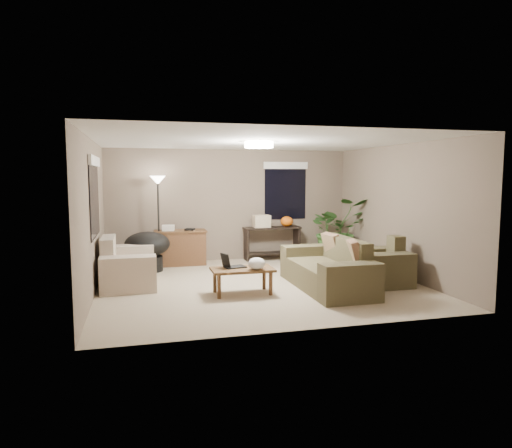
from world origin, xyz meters
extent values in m
plane|color=tan|center=(0.00, 0.00, 0.00)|extent=(5.50, 5.50, 0.00)
plane|color=white|center=(0.00, 0.00, 2.50)|extent=(5.50, 5.50, 0.00)
plane|color=#716054|center=(0.00, 2.50, 1.25)|extent=(5.50, 0.00, 5.50)
plane|color=#716054|center=(0.00, -2.50, 1.25)|extent=(5.50, 0.00, 5.50)
plane|color=#716054|center=(-2.75, 0.00, 1.25)|extent=(0.00, 5.00, 5.00)
plane|color=#716054|center=(2.75, 0.00, 1.25)|extent=(0.00, 5.00, 5.00)
cube|color=brown|center=(1.04, -0.58, 0.21)|extent=(0.95, 1.48, 0.42)
cube|color=#4A442C|center=(1.40, -0.58, 0.64)|extent=(0.22, 1.48, 0.43)
cube|color=#46402A|center=(1.04, -1.50, 0.30)|extent=(0.95, 0.36, 0.60)
cube|color=#4E472E|center=(1.04, 0.34, 0.30)|extent=(0.95, 0.36, 0.60)
cube|color=#8C7251|center=(1.34, -1.03, 0.65)|extent=(0.34, 0.50, 0.47)
cube|color=#8C7251|center=(1.34, -0.13, 0.65)|extent=(0.28, 0.47, 0.47)
cube|color=beige|center=(-2.22, 0.58, 0.21)|extent=(0.90, 0.88, 0.42)
cube|color=beige|center=(-2.56, 0.58, 0.64)|extent=(0.22, 0.88, 0.43)
cube|color=beige|center=(-2.22, -0.04, 0.30)|extent=(0.90, 0.36, 0.60)
cube|color=beige|center=(-2.22, 1.20, 0.30)|extent=(0.90, 0.36, 0.60)
cube|color=brown|center=(2.01, -0.54, 0.21)|extent=(0.95, 0.28, 0.42)
cube|color=brown|center=(2.38, -0.54, 0.64)|extent=(0.22, 0.28, 0.43)
cube|color=#48422B|center=(2.01, -0.86, 0.30)|extent=(0.95, 0.36, 0.60)
cube|color=#4A442C|center=(2.01, -0.22, 0.30)|extent=(0.95, 0.36, 0.60)
cube|color=brown|center=(-0.43, -0.58, 0.40)|extent=(1.00, 0.55, 0.04)
cylinder|color=brown|center=(-0.85, -0.78, 0.19)|extent=(0.06, 0.06, 0.38)
cylinder|color=brown|center=(-0.01, -0.78, 0.19)|extent=(0.06, 0.06, 0.38)
cylinder|color=brown|center=(-0.85, -0.38, 0.19)|extent=(0.06, 0.06, 0.38)
cylinder|color=brown|center=(-0.01, -0.38, 0.19)|extent=(0.06, 0.06, 0.38)
cube|color=black|center=(-0.53, -0.48, 0.43)|extent=(0.37, 0.29, 0.02)
cube|color=black|center=(-0.69, -0.48, 0.55)|extent=(0.14, 0.24, 0.22)
ellipsoid|color=white|center=(-0.23, -0.73, 0.52)|extent=(0.30, 0.27, 0.19)
cube|color=brown|center=(-1.18, 2.12, 0.35)|extent=(1.05, 0.45, 0.71)
cube|color=brown|center=(-1.18, 2.12, 0.73)|extent=(1.10, 0.50, 0.04)
cube|color=silver|center=(-1.43, 2.12, 0.81)|extent=(0.28, 0.24, 0.12)
cube|color=black|center=(-0.98, 2.07, 0.77)|extent=(0.25, 0.27, 0.04)
cube|color=black|center=(0.91, 2.25, 0.73)|extent=(1.30, 0.40, 0.04)
cube|color=black|center=(0.31, 2.25, 0.35)|extent=(0.05, 0.38, 0.71)
cube|color=black|center=(1.51, 2.25, 0.35)|extent=(0.05, 0.38, 0.71)
cube|color=black|center=(0.91, 2.25, 0.15)|extent=(1.25, 0.36, 0.03)
ellipsoid|color=orange|center=(1.26, 2.25, 0.87)|extent=(0.34, 0.34, 0.24)
cube|color=beige|center=(0.66, 2.25, 0.89)|extent=(0.37, 0.29, 0.28)
cylinder|color=black|center=(-1.88, 1.63, 0.15)|extent=(0.60, 0.60, 0.30)
ellipsoid|color=black|center=(-1.88, 1.63, 0.55)|extent=(1.07, 1.07, 0.50)
cylinder|color=black|center=(-1.63, 2.04, 0.01)|extent=(0.28, 0.28, 0.02)
cylinder|color=black|center=(-1.63, 2.04, 0.90)|extent=(0.04, 0.04, 1.78)
cone|color=white|center=(-1.63, 2.04, 1.82)|extent=(0.32, 0.32, 0.18)
cylinder|color=white|center=(0.00, 0.00, 2.44)|extent=(0.50, 0.50, 0.10)
imported|color=#2D5923|center=(2.27, 1.71, 0.56)|extent=(1.28, 1.43, 1.11)
cube|color=tan|center=(2.47, 0.85, 0.01)|extent=(0.32, 0.32, 0.03)
cylinder|color=tan|center=(2.47, 0.85, 0.25)|extent=(0.12, 0.12, 0.44)
cube|color=tan|center=(2.47, 0.85, 0.48)|extent=(0.22, 0.22, 0.03)
cube|color=black|center=(-2.73, 0.30, 1.55)|extent=(0.01, 1.50, 1.30)
cube|color=white|center=(-2.71, 0.30, 2.15)|extent=(0.05, 1.56, 0.16)
cube|color=black|center=(1.30, 2.48, 1.55)|extent=(1.00, 0.01, 1.30)
cube|color=white|center=(1.30, 2.46, 2.15)|extent=(1.06, 0.05, 0.16)
camera|label=1|loc=(-2.04, -7.66, 1.90)|focal=32.00mm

